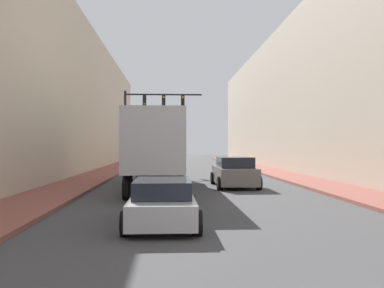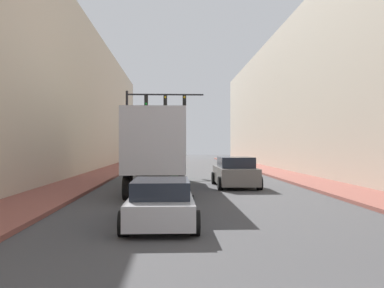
{
  "view_description": "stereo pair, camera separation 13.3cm",
  "coord_description": "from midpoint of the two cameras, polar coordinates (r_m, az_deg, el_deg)",
  "views": [
    {
      "loc": [
        -1.57,
        -2.15,
        2.27
      ],
      "look_at": [
        -0.67,
        15.41,
        2.32
      ],
      "focal_mm": 40.0,
      "sensor_mm": 36.0,
      "label": 1
    },
    {
      "loc": [
        -1.44,
        -2.16,
        2.27
      ],
      "look_at": [
        -0.67,
        15.41,
        2.32
      ],
      "focal_mm": 40.0,
      "sensor_mm": 36.0,
      "label": 2
    }
  ],
  "objects": [
    {
      "name": "sidewalk_right",
      "position": [
        33.29,
        11.64,
        -3.96
      ],
      "size": [
        2.78,
        80.0,
        0.15
      ],
      "color": "brown",
      "rests_on": "ground"
    },
    {
      "name": "building_left",
      "position": [
        33.83,
        -19.77,
        6.56
      ],
      "size": [
        6.0,
        80.0,
        12.46
      ],
      "color": "beige",
      "rests_on": "ground"
    },
    {
      "name": "sedan_car",
      "position": [
        12.45,
        -4.25,
        -7.74
      ],
      "size": [
        2.03,
        4.6,
        1.3
      ],
      "color": "#B7B7BC",
      "rests_on": "ground"
    },
    {
      "name": "building_right",
      "position": [
        34.85,
        18.68,
        6.82
      ],
      "size": [
        6.0,
        80.0,
        13.03
      ],
      "color": "#BCB29E",
      "rests_on": "ground"
    },
    {
      "name": "suv_car",
      "position": [
        23.51,
        5.48,
        -3.79
      ],
      "size": [
        2.24,
        4.81,
        1.64
      ],
      "color": "slate",
      "rests_on": "ground"
    },
    {
      "name": "semi_truck",
      "position": [
        22.8,
        -4.78,
        -0.38
      ],
      "size": [
        2.59,
        12.42,
        3.82
      ],
      "color": "silver",
      "rests_on": "ground"
    },
    {
      "name": "traffic_signal_gantry",
      "position": [
        35.92,
        -6.33,
        3.96
      ],
      "size": [
        6.49,
        0.35,
        6.82
      ],
      "color": "black",
      "rests_on": "ground"
    },
    {
      "name": "sidewalk_left",
      "position": [
        32.67,
        -12.37,
        -4.03
      ],
      "size": [
        2.78,
        80.0,
        0.15
      ],
      "color": "brown",
      "rests_on": "ground"
    }
  ]
}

